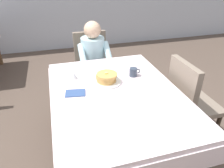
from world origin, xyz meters
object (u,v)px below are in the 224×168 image
diner_person (94,57)px  knife_right_of_plate (126,81)px  dining_table_main (116,100)px  plate_breakfast (106,82)px  spoon_near_edge (116,100)px  breakfast_stack (106,77)px  cup_coffee (133,72)px  syrup_pitcher (73,75)px  chair_right_side (189,98)px  fork_left_of_plate (87,86)px  chair_diner (92,62)px

diner_person → knife_right_of_plate: (0.14, -0.85, 0.07)m
diner_person → dining_table_main: bearing=89.5°
plate_breakfast → knife_right_of_plate: bearing=-6.0°
knife_right_of_plate → spoon_near_edge: 0.34m
breakfast_stack → cup_coffee: (0.29, 0.05, -0.01)m
syrup_pitcher → cup_coffee: bearing=-10.3°
dining_table_main → syrup_pitcher: syrup_pitcher is taller
cup_coffee → plate_breakfast: bearing=-169.4°
dining_table_main → diner_person: size_ratio=1.36×
syrup_pitcher → knife_right_of_plate: 0.51m
knife_right_of_plate → plate_breakfast: bearing=83.8°
breakfast_stack → cup_coffee: size_ratio=1.80×
chair_right_side → breakfast_stack: (-0.81, 0.18, 0.27)m
breakfast_stack → knife_right_of_plate: size_ratio=1.02×
fork_left_of_plate → knife_right_of_plate: size_ratio=0.90×
chair_diner → knife_right_of_plate: (0.14, -1.01, 0.21)m
cup_coffee → knife_right_of_plate: bearing=-144.0°
diner_person → chair_right_side: 1.28m
breakfast_stack → spoon_near_edge: breakfast_stack is taller
diner_person → breakfast_stack: 0.84m
diner_person → knife_right_of_plate: bearing=99.4°
plate_breakfast → syrup_pitcher: syrup_pitcher is taller
diner_person → cup_coffee: diner_person is taller
diner_person → spoon_near_edge: (-0.05, -1.14, 0.07)m
cup_coffee → knife_right_of_plate: 0.13m
cup_coffee → fork_left_of_plate: cup_coffee is taller
diner_person → cup_coffee: bearing=107.5°
diner_person → fork_left_of_plate: size_ratio=6.22×
cup_coffee → breakfast_stack: bearing=-169.4°
cup_coffee → spoon_near_edge: 0.47m
chair_diner → breakfast_stack: size_ratio=4.58×
fork_left_of_plate → plate_breakfast: bearing=-88.3°
knife_right_of_plate → fork_left_of_plate: bearing=89.8°
chair_right_side → fork_left_of_plate: size_ratio=5.17×
chair_diner → breakfast_stack: bearing=87.3°
chair_diner → cup_coffee: bearing=104.7°
breakfast_stack → fork_left_of_plate: size_ratio=1.13×
diner_person → syrup_pitcher: size_ratio=14.00×
cup_coffee → spoon_near_edge: size_ratio=0.75×
fork_left_of_plate → spoon_near_edge: same height
plate_breakfast → dining_table_main: bearing=-77.6°
cup_coffee → syrup_pitcher: size_ratio=1.41×
fork_left_of_plate → knife_right_of_plate: bearing=-94.3°
chair_diner → syrup_pitcher: (-0.33, -0.83, 0.25)m
chair_right_side → spoon_near_edge: size_ratio=6.20×
chair_diner → cup_coffee: 0.99m
dining_table_main → knife_right_of_plate: (0.15, 0.16, 0.09)m
diner_person → breakfast_stack: diner_person is taller
knife_right_of_plate → spoon_near_edge: same height
diner_person → cup_coffee: (0.24, -0.77, 0.11)m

